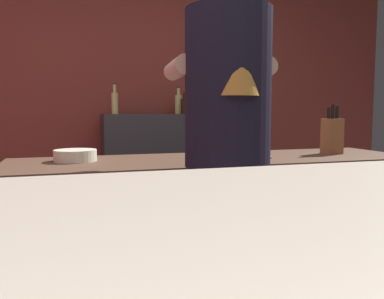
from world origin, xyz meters
TOP-DOWN VIEW (x-y plane):
  - wall_back at (0.00, 2.20)m, footprint 5.20×0.10m
  - prep_counter at (0.35, 0.70)m, footprint 2.10×0.60m
  - back_shelf at (0.27, 1.92)m, footprint 0.82×0.36m
  - bartender at (0.22, 0.24)m, footprint 0.45×0.53m
  - knife_block at (1.05, 0.71)m, footprint 0.10×0.08m
  - mixing_bowl at (-0.36, 0.78)m, footprint 0.20×0.20m
  - chefs_knife at (0.50, 0.65)m, footprint 0.24×0.11m
  - bottle_soy at (0.49, 1.99)m, footprint 0.06×0.06m
  - bottle_hot_sauce at (0.51, 1.90)m, footprint 0.06×0.06m
  - bottle_vinegar at (-0.05, 1.88)m, footprint 0.05×0.05m
  - bottle_olive_oil at (0.62, 1.92)m, footprint 0.06×0.06m

SIDE VIEW (x-z plane):
  - prep_counter at x=0.35m, z-range 0.00..0.93m
  - back_shelf at x=0.27m, z-range 0.00..1.15m
  - chefs_knife at x=0.50m, z-range 0.93..0.93m
  - mixing_bowl at x=-0.36m, z-range 0.93..0.98m
  - knife_block at x=1.05m, z-range 0.89..1.17m
  - bartender at x=0.22m, z-range 0.14..1.92m
  - bottle_hot_sauce at x=0.51m, z-range 1.13..1.31m
  - bottle_olive_oil at x=0.62m, z-range 1.13..1.31m
  - bottle_soy at x=0.49m, z-range 1.12..1.35m
  - bottle_vinegar at x=-0.05m, z-range 1.12..1.35m
  - wall_back at x=0.00m, z-range 0.00..2.70m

